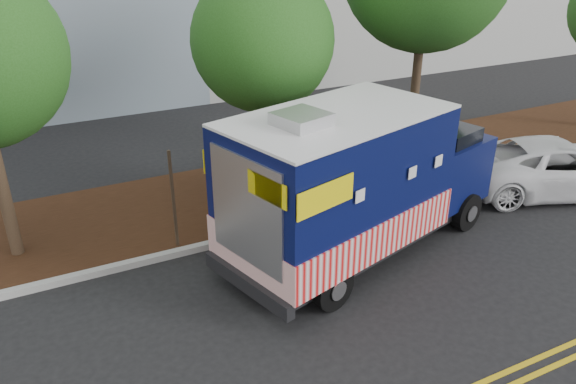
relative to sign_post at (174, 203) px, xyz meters
name	(u,v)px	position (x,y,z in m)	size (l,w,h in m)	color
ground	(306,259)	(2.39, -1.60, -1.20)	(120.00, 120.00, 0.00)	black
curb	(279,228)	(2.39, -0.20, -1.12)	(120.00, 0.18, 0.15)	#9E9E99
mulch_strip	(245,194)	(2.39, 1.90, -1.12)	(120.00, 4.00, 0.15)	black
tree_b	(263,41)	(3.01, 1.92, 2.84)	(3.48, 3.48, 5.79)	#38281C
sign_post	(174,203)	(0.00, 0.00, 0.00)	(0.06, 0.06, 2.40)	#473828
food_truck	(354,186)	(3.44, -1.72, 0.40)	(7.10, 4.14, 3.53)	black
white_car	(558,166)	(10.06, -1.53, -0.48)	(2.39, 5.19, 1.44)	white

